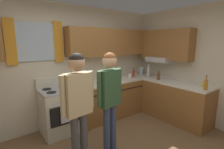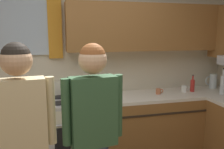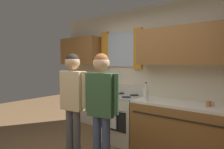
% 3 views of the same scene
% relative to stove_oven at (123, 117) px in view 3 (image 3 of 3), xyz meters
% --- Properties ---
extents(back_wall_unit, '(4.60, 0.42, 2.60)m').
position_rel_stove_oven_xyz_m(back_wall_unit, '(0.46, 0.28, 1.03)').
color(back_wall_unit, beige).
rests_on(back_wall_unit, ground).
extents(stove_oven, '(0.68, 0.67, 1.10)m').
position_rel_stove_oven_xyz_m(stove_oven, '(0.00, 0.00, 0.00)').
color(stove_oven, beige).
rests_on(stove_oven, ground).
extents(bottle_milk_white, '(0.08, 0.08, 0.31)m').
position_rel_stove_oven_xyz_m(bottle_milk_white, '(0.62, -0.24, 0.55)').
color(bottle_milk_white, white).
rests_on(bottle_milk_white, kitchen_counter_run).
extents(cup_terracotta, '(0.11, 0.07, 0.08)m').
position_rel_stove_oven_xyz_m(cup_terracotta, '(1.52, -0.01, 0.47)').
color(cup_terracotta, '#B76642').
rests_on(cup_terracotta, kitchen_counter_run).
extents(adult_left, '(0.51, 0.23, 1.67)m').
position_rel_stove_oven_xyz_m(adult_left, '(-0.13, -1.15, 0.58)').
color(adult_left, '#4C4C51').
rests_on(adult_left, ground).
extents(adult_in_plaid, '(0.51, 0.22, 1.66)m').
position_rel_stove_oven_xyz_m(adult_in_plaid, '(0.43, -1.12, 0.58)').
color(adult_in_plaid, '#38476B').
rests_on(adult_in_plaid, ground).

